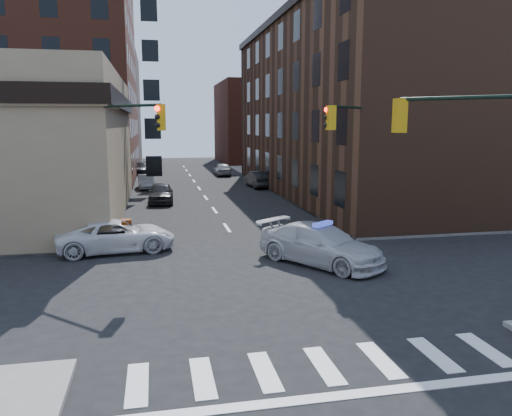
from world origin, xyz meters
name	(u,v)px	position (x,y,z in m)	size (l,w,h in m)	color
ground	(265,281)	(0.00, 0.00, 0.00)	(140.00, 140.00, 0.00)	black
sidewalk_ne	(404,177)	(23.00, 32.75, 0.07)	(34.00, 54.50, 0.15)	gray
apartment_block	(9,64)	(-18.50, 40.00, 12.00)	(25.00, 25.00, 24.00)	#58291B
commercial_row_ne	(358,110)	(13.00, 22.50, 7.00)	(14.00, 34.00, 14.00)	#4A2D1D
filler_nw	(70,109)	(-16.00, 62.00, 8.00)	(20.00, 18.00, 16.00)	#50423B
filler_ne	(272,123)	(14.00, 58.00, 6.00)	(16.00, 16.00, 12.00)	#58291B
signal_pole_nw	(111,159)	(-5.85, 5.34, 4.34)	(3.58, 3.67, 8.00)	black
signal_pole_ne	(357,156)	(5.84, 5.35, 4.34)	(3.67, 3.58, 8.00)	black
tree_ne_near	(284,151)	(7.50, 26.00, 3.49)	(3.00, 3.00, 4.85)	black
tree_ne_far	(265,147)	(7.50, 34.00, 3.49)	(3.00, 3.00, 4.85)	black
police_car	(321,244)	(2.86, 1.92, 0.84)	(2.34, 5.76, 1.67)	silver
pickup	(116,236)	(-5.80, 5.80, 0.75)	(2.48, 5.38, 1.49)	silver
parked_car_wnear	(161,193)	(-3.55, 20.05, 0.76)	(1.80, 4.47, 1.52)	black
parked_car_wfar	(146,182)	(-4.77, 28.71, 0.64)	(1.36, 3.91, 1.29)	gray
parked_car_wdeep	(141,168)	(-5.50, 42.78, 0.66)	(1.86, 4.58, 1.33)	black
parked_car_enear	(258,179)	(5.50, 27.66, 0.76)	(1.62, 4.64, 1.53)	black
parked_car_efar	(222,169)	(3.67, 39.09, 0.73)	(1.72, 4.29, 1.46)	#9C9EA4
pedestrian_a	(47,228)	(-9.14, 7.29, 0.95)	(0.58, 0.38, 1.60)	black
pedestrian_b	(39,224)	(-9.61, 7.93, 1.01)	(0.84, 0.65, 1.72)	black
pedestrian_c	(26,229)	(-9.94, 6.67, 1.05)	(1.05, 0.44, 1.80)	#1E262E
barrel_road	(318,246)	(3.04, 2.85, 0.55)	(0.61, 0.61, 1.09)	#C76409
barrel_bank	(126,230)	(-5.50, 8.15, 0.53)	(0.59, 0.59, 1.06)	red
barricade_nw_a	(103,231)	(-6.56, 7.59, 0.60)	(1.21, 0.60, 0.91)	red
barricade_nw_b	(64,232)	(-8.50, 8.00, 0.59)	(1.17, 0.58, 0.88)	#E33A0A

